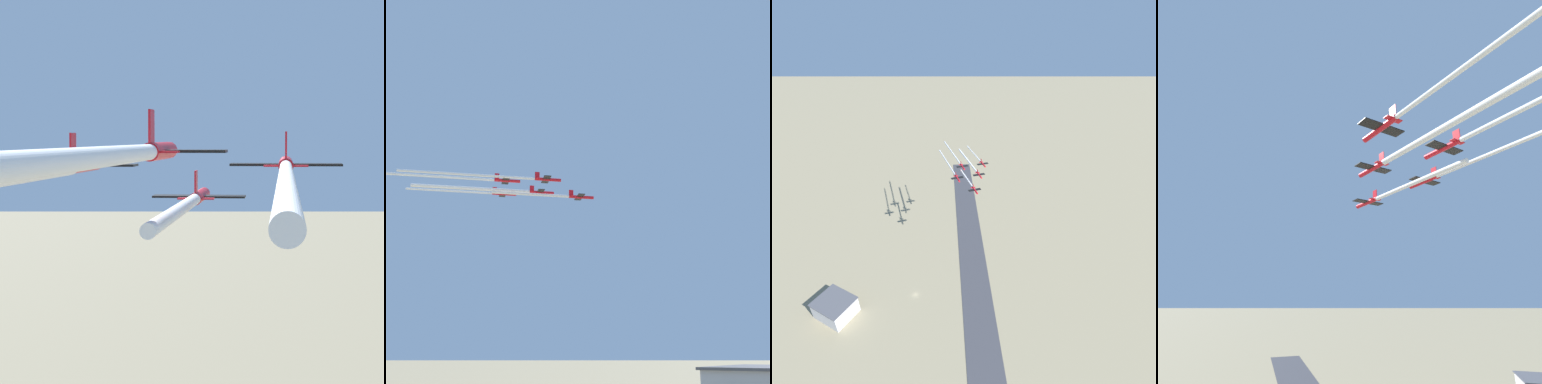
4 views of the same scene
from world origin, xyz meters
TOP-DOWN VIEW (x-y plane):
  - jet_0 at (-25.22, -48.17)m, footprint 8.69×8.64m
  - jet_1 at (-20.60, -64.68)m, footprint 8.69×8.64m
  - jet_2 at (-8.55, -52.15)m, footprint 8.69×8.64m
  - jet_4 at (-3.93, -68.66)m, footprint 8.69×8.64m
  - smoke_trail_0 at (-10.96, -61.89)m, footprint 22.65×21.85m
  - smoke_trail_2 at (12.83, -72.72)m, footprint 36.79×35.44m
  - smoke_trail_4 at (17.66, -89.42)m, footprint 37.27×35.90m

SIDE VIEW (x-z plane):
  - smoke_trail_0 at x=-10.96m, z-range 74.49..75.56m
  - jet_0 at x=-25.22m, z-range 73.39..76.75m
  - jet_1 at x=-20.60m, z-range 76.97..80.33m
  - smoke_trail_2 at x=12.83m, z-range 78.23..79.16m
  - jet_2 at x=-8.55m, z-range 77.06..80.42m
  - smoke_trail_4 at x=17.66m, z-range 79.51..80.53m
  - jet_4 at x=-3.93m, z-range 78.39..81.75m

